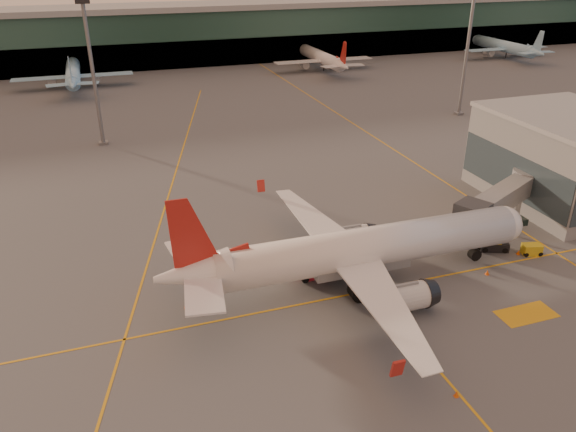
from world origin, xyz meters
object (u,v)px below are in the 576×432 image
object	(u,v)px
main_airplane	(358,251)
gpu_cart	(532,250)
catering_truck	(313,257)
pushback_tug	(494,245)

from	to	relation	value
main_airplane	gpu_cart	world-z (taller)	main_airplane
main_airplane	gpu_cart	xyz separation A→B (m)	(22.77, -0.92, -3.50)
catering_truck	pushback_tug	distance (m)	23.13
gpu_cart	main_airplane	bearing A→B (deg)	-168.25
main_airplane	catering_truck	xyz separation A→B (m)	(-3.84, 3.18, -1.81)
main_airplane	catering_truck	world-z (taller)	main_airplane
catering_truck	main_airplane	bearing A→B (deg)	-44.32
pushback_tug	gpu_cart	bearing A→B (deg)	-11.99
catering_truck	pushback_tug	bearing A→B (deg)	-8.82
main_airplane	catering_truck	distance (m)	5.31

